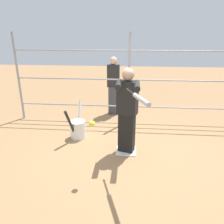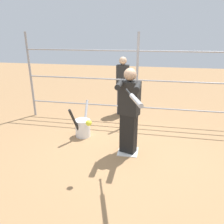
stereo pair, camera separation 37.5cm
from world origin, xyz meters
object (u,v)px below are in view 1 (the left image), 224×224
Objects in this scene: batter at (127,109)px; baseball_bat_swinging at (139,98)px; bat_bucket at (78,128)px; bystander_behind_fence at (113,85)px; softball_in_flight at (92,124)px.

baseball_bat_swinging is (-0.18, 0.97, 0.51)m from batter.
batter is 1.80× the size of bat_bucket.
bat_bucket is 0.57× the size of bystander_behind_fence.
baseball_bat_swinging is at bearing 131.02° from bat_bucket.
batter is at bearing 154.10° from bat_bucket.
baseball_bat_swinging is 9.27× the size of softball_in_flight.
softball_in_flight is at bearing 88.68° from bystander_behind_fence.
batter reaches higher than bat_bucket.
batter is 1.93× the size of baseball_bat_swinging.
bat_bucket is (1.14, -0.55, -0.70)m from batter.
bat_bucket is 1.90m from bystander_behind_fence.
bystander_behind_fence is at bearing -112.70° from bat_bucket.
softball_in_flight is 1.76m from bat_bucket.
batter is 1.02× the size of bystander_behind_fence.
bystander_behind_fence is at bearing -78.68° from baseball_bat_swinging.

